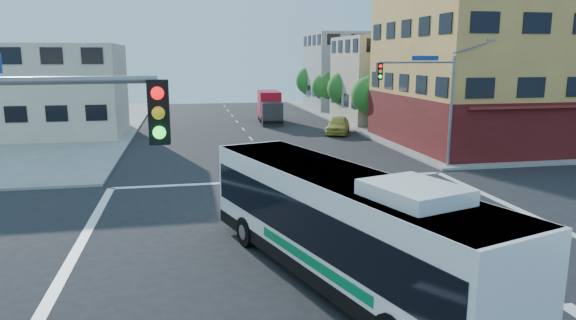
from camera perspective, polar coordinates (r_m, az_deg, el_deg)
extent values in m
plane|color=black|center=(20.47, 4.74, -8.44)|extent=(120.00, 120.00, 0.00)
cube|color=gray|center=(67.37, 25.74, 4.44)|extent=(50.00, 50.00, 0.15)
cube|color=gold|center=(44.86, 23.63, 10.56)|extent=(18.00, 15.00, 14.00)
cube|color=#5D1517|center=(45.13, 23.13, 4.22)|extent=(18.09, 15.08, 4.00)
cube|color=maroon|center=(39.35, 29.10, 5.12)|extent=(16.00, 1.60, 0.51)
cube|color=tan|center=(57.11, 11.97, 8.73)|extent=(12.00, 10.00, 9.00)
cube|color=#9C9C97|center=(70.18, 7.46, 9.74)|extent=(12.00, 10.00, 10.00)
cube|color=beige|center=(49.95, -24.88, 7.00)|extent=(12.00, 10.00, 8.00)
cylinder|color=slate|center=(33.64, 17.65, 5.01)|extent=(0.18, 0.18, 7.00)
cylinder|color=slate|center=(32.10, 14.22, 10.47)|extent=(5.01, 0.62, 0.12)
cube|color=black|center=(30.89, 10.12, 9.69)|extent=(0.32, 0.30, 1.00)
sphere|color=#FF0C0C|center=(30.73, 10.26, 10.23)|extent=(0.20, 0.20, 0.20)
sphere|color=yellow|center=(30.74, 10.24, 9.67)|extent=(0.20, 0.20, 0.20)
sphere|color=#19FF33|center=(30.75, 10.22, 9.12)|extent=(0.20, 0.20, 0.20)
cube|color=navy|center=(32.36, 15.02, 10.88)|extent=(1.80, 0.22, 0.28)
cube|color=gray|center=(34.97, 21.58, 12.38)|extent=(0.50, 0.22, 0.14)
cube|color=black|center=(8.24, -14.15, 5.21)|extent=(0.32, 0.30, 1.00)
sphere|color=#FF0C0C|center=(8.05, -14.31, 7.21)|extent=(0.20, 0.20, 0.20)
sphere|color=yellow|center=(8.07, -14.21, 5.08)|extent=(0.20, 0.20, 0.20)
sphere|color=#19FF33|center=(8.11, -14.10, 2.98)|extent=(0.20, 0.20, 0.20)
cylinder|color=#3C2215|center=(49.92, 9.00, 4.40)|extent=(0.28, 0.28, 1.92)
sphere|color=#1A5E20|center=(49.69, 9.08, 7.15)|extent=(3.60, 3.60, 3.60)
sphere|color=#1A5E20|center=(49.49, 9.67, 8.16)|extent=(2.52, 2.52, 2.52)
cylinder|color=#3C2215|center=(57.44, 6.25, 5.42)|extent=(0.28, 0.28, 1.99)
sphere|color=#1A5E20|center=(57.24, 6.30, 7.92)|extent=(3.80, 3.80, 3.80)
sphere|color=#1A5E20|center=(57.02, 6.80, 8.85)|extent=(2.66, 2.66, 2.66)
cylinder|color=#3C2215|center=(65.08, 4.13, 6.11)|extent=(0.28, 0.28, 1.89)
sphere|color=#1A5E20|center=(64.91, 4.16, 8.13)|extent=(3.40, 3.40, 3.40)
sphere|color=#1A5E20|center=(64.69, 4.59, 8.87)|extent=(2.38, 2.38, 2.38)
cylinder|color=#3C2215|center=(72.79, 2.46, 6.74)|extent=(0.28, 0.28, 2.03)
sphere|color=#1A5E20|center=(72.63, 2.48, 8.80)|extent=(4.00, 4.00, 4.00)
sphere|color=#1A5E20|center=(72.39, 2.85, 9.58)|extent=(2.80, 2.80, 2.80)
cube|color=black|center=(16.48, 5.59, -11.29)|extent=(6.56, 13.20, 0.49)
cube|color=white|center=(16.02, 5.68, -6.92)|extent=(6.54, 13.17, 3.07)
cube|color=black|center=(15.96, 5.69, -6.28)|extent=(6.48, 12.82, 1.35)
cube|color=black|center=(21.38, -4.08, -1.98)|extent=(2.43, 0.83, 1.46)
cube|color=#E5590C|center=(21.18, -4.16, 0.87)|extent=(1.98, 0.68, 0.30)
cube|color=white|center=(15.62, 5.79, -1.79)|extent=(6.41, 12.91, 0.13)
cube|color=white|center=(13.11, 13.87, -3.48)|extent=(2.55, 2.85, 0.39)
cube|color=#087A42|center=(15.16, 2.38, -11.12)|extent=(1.82, 5.66, 0.30)
cube|color=#087A42|center=(16.68, 10.68, -9.17)|extent=(1.82, 5.66, 0.30)
cylinder|color=black|center=(19.29, -4.67, -7.94)|extent=(0.65, 1.17, 1.12)
cylinder|color=#99999E|center=(19.23, -5.08, -8.00)|extent=(0.21, 0.55, 0.56)
cylinder|color=black|center=(20.42, 1.99, -6.80)|extent=(0.65, 1.17, 1.12)
cylinder|color=#99999E|center=(20.49, 2.35, -6.73)|extent=(0.21, 0.55, 0.56)
cylinder|color=black|center=(14.49, 19.68, -15.42)|extent=(0.65, 1.17, 1.12)
cylinder|color=#99999E|center=(14.59, 20.09, -15.25)|extent=(0.21, 0.55, 0.56)
cube|color=#2A292E|center=(52.46, -1.79, 5.12)|extent=(2.25, 2.16, 2.38)
cube|color=black|center=(51.56, -1.70, 5.42)|extent=(1.92, 0.22, 0.91)
cube|color=#B20F1E|center=(55.83, -2.12, 6.25)|extent=(2.57, 5.27, 2.74)
cube|color=black|center=(54.89, -2.01, 4.68)|extent=(2.55, 7.44, 0.27)
cylinder|color=black|center=(52.65, -2.85, 4.33)|extent=(0.32, 0.93, 0.91)
cylinder|color=black|center=(52.82, -0.76, 4.37)|extent=(0.32, 0.93, 0.91)
cylinder|color=black|center=(55.28, -3.05, 4.67)|extent=(0.32, 0.93, 0.91)
cylinder|color=black|center=(55.44, -1.06, 4.70)|extent=(0.32, 0.93, 0.91)
cylinder|color=black|center=(57.54, -3.21, 4.93)|extent=(0.32, 0.93, 0.91)
cylinder|color=black|center=(57.70, -1.30, 4.97)|extent=(0.32, 0.93, 0.91)
imported|color=gold|center=(47.14, 5.58, 3.90)|extent=(3.58, 5.16, 1.63)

